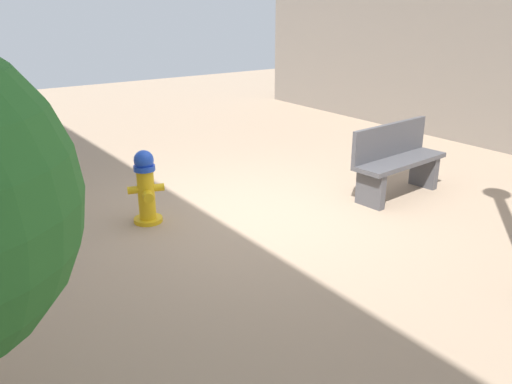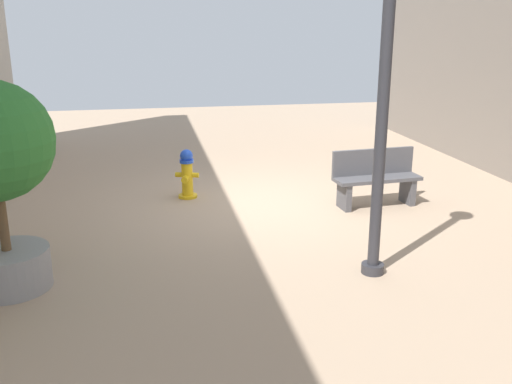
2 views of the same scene
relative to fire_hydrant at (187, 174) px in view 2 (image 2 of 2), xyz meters
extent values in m
plane|color=tan|center=(-1.17, 0.57, -0.43)|extent=(23.40, 23.40, 0.00)
cylinder|color=gold|center=(0.00, -0.01, -0.41)|extent=(0.33, 0.33, 0.05)
cylinder|color=gold|center=(0.00, -0.01, -0.09)|extent=(0.20, 0.20, 0.58)
cylinder|color=blue|center=(0.00, -0.01, 0.23)|extent=(0.25, 0.25, 0.06)
sphere|color=blue|center=(0.00, -0.01, 0.32)|extent=(0.23, 0.23, 0.23)
cylinder|color=gold|center=(-0.14, 0.04, -0.02)|extent=(0.15, 0.12, 0.09)
cylinder|color=gold|center=(0.14, -0.05, -0.02)|extent=(0.15, 0.12, 0.09)
cylinder|color=gold|center=(0.04, 0.15, -0.06)|extent=(0.15, 0.17, 0.12)
cube|color=#4C4C51|center=(-3.68, 1.06, -0.21)|extent=(0.13, 0.40, 0.45)
cube|color=#4C4C51|center=(-2.50, 1.16, -0.21)|extent=(0.13, 0.40, 0.45)
cube|color=#4C4C51|center=(-3.09, 1.11, 0.05)|extent=(1.50, 0.56, 0.06)
cube|color=#4C4C51|center=(-3.08, 0.92, 0.30)|extent=(1.47, 0.18, 0.44)
cylinder|color=gray|center=(2.32, 3.21, -0.20)|extent=(0.94, 0.94, 0.48)
cylinder|color=brown|center=(2.32, 3.21, 0.48)|extent=(0.11, 0.11, 0.87)
cylinder|color=#2D2D33|center=(-2.01, 3.63, -0.37)|extent=(0.28, 0.28, 0.12)
cylinder|color=#2D2D33|center=(-2.01, 3.63, 1.61)|extent=(0.14, 0.14, 3.85)
camera|label=1|loc=(2.25, 5.36, 2.00)|focal=36.70mm
camera|label=2|loc=(0.66, 9.75, 2.57)|focal=40.05mm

